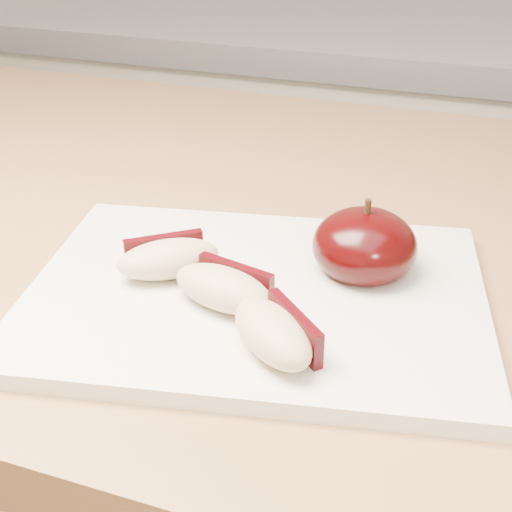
% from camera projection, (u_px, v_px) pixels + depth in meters
% --- Properties ---
extents(back_cabinet, '(2.40, 0.62, 0.94)m').
position_uv_depth(back_cabinet, '(403.00, 265.00, 1.38)').
color(back_cabinet, silver).
rests_on(back_cabinet, ground).
extents(cutting_board, '(0.34, 0.28, 0.01)m').
position_uv_depth(cutting_board, '(256.00, 296.00, 0.48)').
color(cutting_board, silver).
rests_on(cutting_board, island_counter).
extents(apple_half, '(0.09, 0.09, 0.06)m').
position_uv_depth(apple_half, '(364.00, 246.00, 0.49)').
color(apple_half, black).
rests_on(apple_half, cutting_board).
extents(apple_wedge_a, '(0.08, 0.07, 0.03)m').
position_uv_depth(apple_wedge_a, '(168.00, 258.00, 0.49)').
color(apple_wedge_a, tan).
rests_on(apple_wedge_a, cutting_board).
extents(apple_wedge_b, '(0.08, 0.05, 0.03)m').
position_uv_depth(apple_wedge_b, '(224.00, 287.00, 0.45)').
color(apple_wedge_b, tan).
rests_on(apple_wedge_b, cutting_board).
extents(apple_wedge_c, '(0.07, 0.07, 0.03)m').
position_uv_depth(apple_wedge_c, '(275.00, 332.00, 0.41)').
color(apple_wedge_c, tan).
rests_on(apple_wedge_c, cutting_board).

